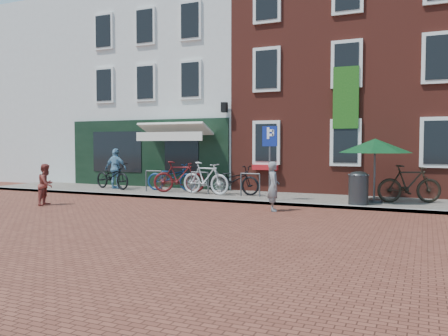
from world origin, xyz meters
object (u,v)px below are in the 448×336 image
at_px(parking_sign, 270,150).
at_px(bicycle_0, 112,176).
at_px(bicycle_4, 234,180).
at_px(parasol, 375,143).
at_px(cafe_person, 116,169).
at_px(litter_bin, 358,186).
at_px(bicycle_1, 179,177).
at_px(bicycle_3, 205,178).
at_px(boy, 46,184).
at_px(bicycle_2, 172,177).
at_px(bicycle_5, 409,184).
at_px(woman, 274,186).

relative_size(parking_sign, bicycle_0, 1.19).
xyz_separation_m(parking_sign, bicycle_4, (-1.77, 1.18, -1.13)).
bearing_deg(parasol, cafe_person, 178.72).
height_order(litter_bin, bicycle_1, bicycle_1).
bearing_deg(bicycle_3, boy, 145.48).
bearing_deg(bicycle_3, cafe_person, 92.18).
bearing_deg(bicycle_0, parasol, -75.26).
height_order(parking_sign, bicycle_2, parking_sign).
relative_size(parking_sign, cafe_person, 1.46).
xyz_separation_m(parasol, bicycle_1, (-7.13, 0.04, -1.28)).
bearing_deg(bicycle_0, parking_sign, -83.47).
relative_size(bicycle_1, bicycle_5, 1.00).
bearing_deg(woman, parking_sign, -2.15).
bearing_deg(woman, bicycle_4, 17.24).
distance_m(parking_sign, bicycle_4, 2.40).
relative_size(parasol, bicycle_1, 1.14).
bearing_deg(litter_bin, cafe_person, 173.88).
distance_m(parasol, cafe_person, 10.27).
xyz_separation_m(bicycle_0, bicycle_1, (3.18, -0.06, 0.06)).
relative_size(woman, bicycle_5, 0.73).
distance_m(woman, bicycle_4, 3.61).
bearing_deg(parasol, bicycle_0, 179.42).
height_order(parking_sign, woman, parking_sign).
bearing_deg(woman, bicycle_5, -76.27).
distance_m(parking_sign, cafe_person, 7.21).
distance_m(parking_sign, bicycle_0, 7.32).
xyz_separation_m(litter_bin, boy, (-9.17, -3.40, -0.00)).
distance_m(cafe_person, bicycle_5, 11.24).
xyz_separation_m(woman, bicycle_3, (-3.36, 2.35, -0.03)).
height_order(boy, bicycle_2, boy).
relative_size(parasol, bicycle_4, 1.11).
bearing_deg(bicycle_1, bicycle_2, 30.95).
bearing_deg(bicycle_5, litter_bin, 106.62).
xyz_separation_m(bicycle_2, bicycle_4, (2.83, -0.38, 0.00)).
xyz_separation_m(parasol, cafe_person, (-10.22, 0.23, -1.04)).
bearing_deg(parking_sign, litter_bin, 3.62).
distance_m(parasol, bicycle_4, 5.11).
height_order(cafe_person, bicycle_4, cafe_person).
height_order(bicycle_2, bicycle_3, bicycle_3).
distance_m(boy, bicycle_5, 11.49).
xyz_separation_m(litter_bin, bicycle_5, (1.40, 1.08, 0.03)).
relative_size(cafe_person, bicycle_5, 0.84).
xyz_separation_m(bicycle_2, bicycle_5, (8.78, -0.30, 0.06)).
height_order(parking_sign, bicycle_1, parking_sign).
distance_m(woman, bicycle_2, 6.06).
relative_size(litter_bin, bicycle_1, 0.55).
height_order(boy, bicycle_3, boy).
bearing_deg(parasol, bicycle_5, 13.96).
bearing_deg(litter_bin, woman, -141.79).
bearing_deg(bicycle_5, bicycle_3, 72.61).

